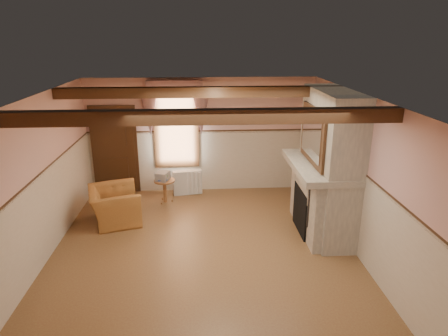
{
  "coord_description": "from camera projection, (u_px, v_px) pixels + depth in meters",
  "views": [
    {
      "loc": [
        -0.02,
        -6.5,
        3.75
      ],
      "look_at": [
        0.42,
        0.8,
        1.29
      ],
      "focal_mm": 32.0,
      "sensor_mm": 36.0,
      "label": 1
    }
  ],
  "objects": [
    {
      "name": "wall_front",
      "position": [
        205.0,
        277.0,
        4.06
      ],
      "size": [
        5.5,
        0.02,
        2.8
      ],
      "primitive_type": "cube",
      "color": "#D8A295",
      "rests_on": "floor"
    },
    {
      "name": "ceiling",
      "position": [
        201.0,
        96.0,
        6.46
      ],
      "size": [
        5.5,
        6.0,
        0.01
      ],
      "primitive_type": "cube",
      "color": "silver",
      "rests_on": "wall_back"
    },
    {
      "name": "window_drapes",
      "position": [
        175.0,
        102.0,
        9.32
      ],
      "size": [
        1.3,
        0.14,
        1.4
      ],
      "primitive_type": "cube",
      "color": "gray",
      "rests_on": "wall_back"
    },
    {
      "name": "oil_lamp",
      "position": [
        314.0,
        150.0,
        7.96
      ],
      "size": [
        0.11,
        0.11,
        0.28
      ],
      "primitive_type": "cylinder",
      "color": "#C27E36",
      "rests_on": "mantel"
    },
    {
      "name": "chair_rail",
      "position": [
        202.0,
        172.0,
        6.87
      ],
      "size": [
        5.5,
        6.0,
        0.08
      ],
      "primitive_type": null,
      "color": "black",
      "rests_on": "wainscot"
    },
    {
      "name": "candle_red",
      "position": [
        328.0,
        168.0,
        7.09
      ],
      "size": [
        0.06,
        0.06,
        0.16
      ],
      "primitive_type": "cylinder",
      "color": "maroon",
      "rests_on": "mantel"
    },
    {
      "name": "book_stack",
      "position": [
        163.0,
        176.0,
        9.19
      ],
      "size": [
        0.35,
        0.39,
        0.2
      ],
      "primitive_type": "cube",
      "rotation": [
        0.0,
        0.0,
        -0.33
      ],
      "color": "#B7AD8C",
      "rests_on": "side_table"
    },
    {
      "name": "ceiling_beam_front",
      "position": [
        201.0,
        117.0,
        5.35
      ],
      "size": [
        5.5,
        0.18,
        0.2
      ],
      "primitive_type": "cube",
      "color": "black",
      "rests_on": "ceiling"
    },
    {
      "name": "window",
      "position": [
        176.0,
        126.0,
        9.6
      ],
      "size": [
        1.06,
        0.08,
        2.02
      ],
      "primitive_type": "cube",
      "color": "white",
      "rests_on": "wall_back"
    },
    {
      "name": "mantel",
      "position": [
        320.0,
        166.0,
        7.61
      ],
      "size": [
        1.05,
        2.05,
        0.12
      ],
      "primitive_type": "cube",
      "color": "gray",
      "rests_on": "fireplace"
    },
    {
      "name": "wall_right",
      "position": [
        358.0,
        174.0,
        7.06
      ],
      "size": [
        0.02,
        6.0,
        2.8
      ],
      "primitive_type": "cube",
      "color": "#D8A295",
      "rests_on": "floor"
    },
    {
      "name": "side_table",
      "position": [
        165.0,
        191.0,
        9.32
      ],
      "size": [
        0.51,
        0.51,
        0.55
      ],
      "primitive_type": "cylinder",
      "rotation": [
        0.0,
        0.0,
        -0.06
      ],
      "color": "brown",
      "rests_on": "floor"
    },
    {
      "name": "floor",
      "position": [
        204.0,
        249.0,
        7.35
      ],
      "size": [
        5.5,
        6.0,
        0.01
      ],
      "primitive_type": "cube",
      "color": "brown",
      "rests_on": "ground"
    },
    {
      "name": "overmantel_mirror",
      "position": [
        312.0,
        135.0,
        7.41
      ],
      "size": [
        0.06,
        1.44,
        1.04
      ],
      "primitive_type": "cube",
      "color": "silver",
      "rests_on": "fireplace"
    },
    {
      "name": "armchair",
      "position": [
        115.0,
        205.0,
        8.33
      ],
      "size": [
        1.25,
        1.35,
        0.73
      ],
      "primitive_type": "imported",
      "rotation": [
        0.0,
        0.0,
        1.85
      ],
      "color": "#9E662D",
      "rests_on": "floor"
    },
    {
      "name": "wall_back",
      "position": [
        201.0,
        136.0,
        9.74
      ],
      "size": [
        5.5,
        0.02,
        2.8
      ],
      "primitive_type": "cube",
      "color": "#D8A295",
      "rests_on": "floor"
    },
    {
      "name": "firebox",
      "position": [
        304.0,
        210.0,
        7.89
      ],
      "size": [
        0.2,
        0.95,
        0.9
      ],
      "primitive_type": "cube",
      "color": "black",
      "rests_on": "floor"
    },
    {
      "name": "wall_left",
      "position": [
        40.0,
        181.0,
        6.75
      ],
      "size": [
        0.02,
        6.0,
        2.8
      ],
      "primitive_type": "cube",
      "color": "#D8A295",
      "rests_on": "floor"
    },
    {
      "name": "ceiling_beam_back",
      "position": [
        201.0,
        92.0,
        7.62
      ],
      "size": [
        5.5,
        0.18,
        0.2
      ],
      "primitive_type": "cube",
      "color": "black",
      "rests_on": "ceiling"
    },
    {
      "name": "fireplace",
      "position": [
        329.0,
        164.0,
        7.61
      ],
      "size": [
        0.85,
        2.0,
        2.8
      ],
      "primitive_type": "cube",
      "color": "gray",
      "rests_on": "floor"
    },
    {
      "name": "wainscot",
      "position": [
        203.0,
        212.0,
        7.11
      ],
      "size": [
        5.5,
        6.0,
        1.5
      ],
      "primitive_type": null,
      "color": "beige",
      "rests_on": "floor"
    },
    {
      "name": "door",
      "position": [
        115.0,
        151.0,
        9.68
      ],
      "size": [
        1.1,
        0.1,
        2.1
      ],
      "primitive_type": "cube",
      "color": "black",
      "rests_on": "floor"
    },
    {
      "name": "jar_yellow",
      "position": [
        325.0,
        165.0,
        7.3
      ],
      "size": [
        0.06,
        0.06,
        0.12
      ],
      "primitive_type": "cylinder",
      "color": "gold",
      "rests_on": "mantel"
    },
    {
      "name": "radiator",
      "position": [
        187.0,
        182.0,
        9.79
      ],
      "size": [
        0.72,
        0.3,
        0.6
      ],
      "primitive_type": "cube",
      "rotation": [
        0.0,
        0.0,
        0.17
      ],
      "color": "silver",
      "rests_on": "floor"
    },
    {
      "name": "mantel_clock",
      "position": [
        313.0,
        151.0,
        8.05
      ],
      "size": [
        0.14,
        0.24,
        0.2
      ],
      "primitive_type": "cube",
      "color": "black",
      "rests_on": "mantel"
    },
    {
      "name": "bowl",
      "position": [
        318.0,
        159.0,
        7.71
      ],
      "size": [
        0.34,
        0.34,
        0.08
      ],
      "primitive_type": "imported",
      "color": "brown",
      "rests_on": "mantel"
    }
  ]
}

